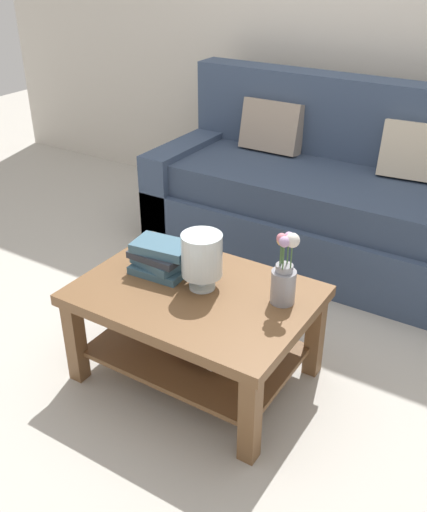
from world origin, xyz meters
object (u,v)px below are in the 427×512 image
at_px(coffee_table, 196,317).
at_px(glass_hurricane_vase, 202,257).
at_px(couch, 330,200).
at_px(flower_pitcher, 284,274).
at_px(book_stack_main, 162,257).

bearing_deg(coffee_table, glass_hurricane_vase, 78.74).
xyz_separation_m(couch, flower_pitcher, (0.31, -1.32, 0.23)).
height_order(couch, book_stack_main, couch).
relative_size(book_stack_main, glass_hurricane_vase, 1.09).
bearing_deg(couch, glass_hurricane_vase, -91.36).
height_order(book_stack_main, glass_hurricane_vase, glass_hurricane_vase).
bearing_deg(flower_pitcher, glass_hurricane_vase, -166.67).
bearing_deg(book_stack_main, couch, 79.03).
distance_m(coffee_table, flower_pitcher, 0.46).
bearing_deg(flower_pitcher, couch, 103.39).
relative_size(couch, glass_hurricane_vase, 8.56).
xyz_separation_m(coffee_table, book_stack_main, (-0.23, 0.06, 0.21)).
distance_m(book_stack_main, flower_pitcher, 0.59).
height_order(coffee_table, flower_pitcher, flower_pitcher).
distance_m(coffee_table, book_stack_main, 0.31).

